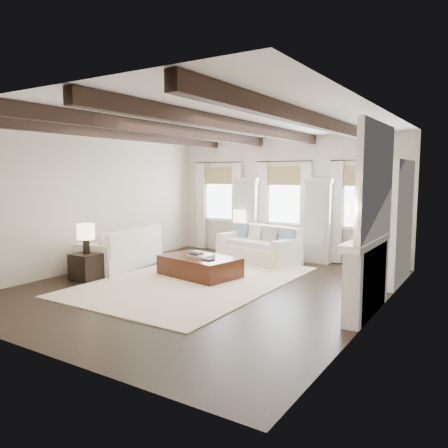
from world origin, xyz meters
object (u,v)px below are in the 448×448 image
Objects in this scene: sofa_back at (260,248)px; side_table_back at (240,244)px; side_table_front at (87,266)px; sofa_left at (123,252)px; ottoman at (200,267)px.

sofa_back reaches higher than side_table_back.
sofa_left is at bearing 99.84° from side_table_front.
ottoman is 3.01× the size of side_table_front.
ottoman is (-0.34, -2.14, -0.14)m from sofa_back.
sofa_left is 2.10m from ottoman.
sofa_back reaches higher than side_table_front.
side_table_back reaches higher than ottoman.
ottoman is at bearing -99.09° from sofa_back.
ottoman is at bearing 6.10° from sofa_left.
side_table_front is at bearing -80.16° from sofa_left.
ottoman is (2.08, 0.22, -0.16)m from sofa_left.
sofa_left is at bearing -135.67° from sofa_back.
side_table_back reaches higher than side_table_front.
sofa_left is 3.86× the size of side_table_back.
ottoman is 2.73× the size of side_table_back.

